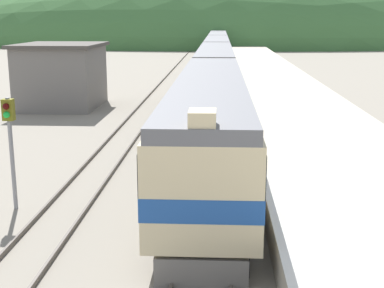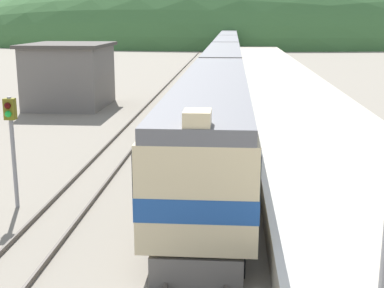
{
  "view_description": "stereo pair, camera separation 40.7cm",
  "coord_description": "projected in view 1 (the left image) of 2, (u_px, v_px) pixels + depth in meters",
  "views": [
    {
      "loc": [
        0.39,
        0.73,
        6.4
      ],
      "look_at": [
        -0.5,
        17.81,
        2.33
      ],
      "focal_mm": 50.0,
      "sensor_mm": 36.0,
      "label": 1
    },
    {
      "loc": [
        0.8,
        0.75,
        6.4
      ],
      "look_at": [
        -0.5,
        17.81,
        2.33
      ],
      "focal_mm": 50.0,
      "sensor_mm": 36.0,
      "label": 2
    }
  ],
  "objects": [
    {
      "name": "carriage_fourth",
      "position": [
        218.0,
        44.0,
        86.69
      ],
      "size": [
        2.97,
        20.93,
        3.95
      ],
      "color": "black",
      "rests_on": "ground"
    },
    {
      "name": "carriage_third",
      "position": [
        217.0,
        53.0,
        65.5
      ],
      "size": [
        2.97,
        20.93,
        3.95
      ],
      "color": "black",
      "rests_on": "ground"
    },
    {
      "name": "signal_post_siding",
      "position": [
        10.0,
        130.0,
        17.7
      ],
      "size": [
        0.36,
        0.42,
        3.84
      ],
      "color": "gray",
      "rests_on": "ground"
    },
    {
      "name": "express_train_lead_car",
      "position": [
        210.0,
        120.0,
        22.6
      ],
      "size": [
        2.98,
        21.54,
        4.31
      ],
      "color": "black",
      "rests_on": "ground"
    },
    {
      "name": "carriage_fifth",
      "position": [
        218.0,
        39.0,
        107.88
      ],
      "size": [
        2.97,
        20.93,
        3.95
      ],
      "color": "black",
      "rests_on": "ground"
    },
    {
      "name": "carriage_second",
      "position": [
        215.0,
        70.0,
        44.31
      ],
      "size": [
        2.97,
        20.93,
        3.95
      ],
      "color": "black",
      "rests_on": "ground"
    },
    {
      "name": "station_shed",
      "position": [
        62.0,
        75.0,
        38.73
      ],
      "size": [
        5.74,
        6.92,
        4.58
      ],
      "color": "slate",
      "rests_on": "ground"
    },
    {
      "name": "track_main",
      "position": [
        217.0,
        68.0,
        68.79
      ],
      "size": [
        1.52,
        180.0,
        0.16
      ],
      "color": "#4C443D",
      "rests_on": "ground"
    },
    {
      "name": "platform",
      "position": [
        274.0,
        83.0,
        48.99
      ],
      "size": [
        7.1,
        140.0,
        1.02
      ],
      "color": "#B2A893",
      "rests_on": "ground"
    },
    {
      "name": "track_siding",
      "position": [
        180.0,
        67.0,
        69.03
      ],
      "size": [
        1.52,
        180.0,
        0.16
      ],
      "color": "#4C443D",
      "rests_on": "ground"
    },
    {
      "name": "distant_hills",
      "position": [
        219.0,
        44.0,
        132.59
      ],
      "size": [
        140.08,
        63.04,
        38.43
      ],
      "color": "#3D6B38",
      "rests_on": "ground"
    }
  ]
}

